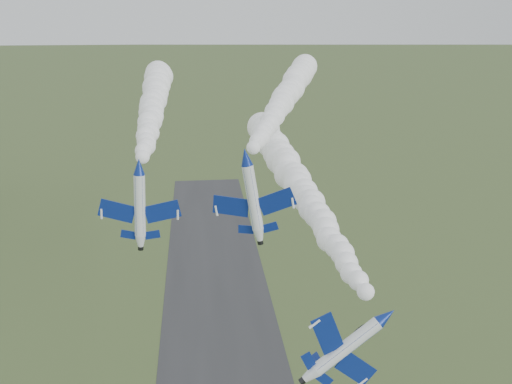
# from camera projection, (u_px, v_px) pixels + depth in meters

# --- Properties ---
(jet_lead) EXTENTS (5.69, 11.24, 7.59)m
(jet_lead) POSITION_uv_depth(u_px,v_px,m) (387.00, 316.00, 53.31)
(jet_lead) COLOR white
(smoke_trail_jet_lead) EXTENTS (13.49, 63.40, 5.72)m
(smoke_trail_jet_lead) POSITION_uv_depth(u_px,v_px,m) (298.00, 185.00, 84.06)
(smoke_trail_jet_lead) COLOR white
(jet_pair_left) EXTENTS (9.78, 11.77, 2.92)m
(jet_pair_left) POSITION_uv_depth(u_px,v_px,m) (139.00, 166.00, 67.54)
(jet_pair_left) COLOR white
(smoke_trail_jet_pair_left) EXTENTS (7.43, 65.25, 5.75)m
(smoke_trail_jet_pair_left) POSITION_uv_depth(u_px,v_px,m) (153.00, 102.00, 99.90)
(smoke_trail_jet_pair_left) COLOR white
(jet_pair_right) EXTENTS (10.46, 12.34, 3.37)m
(jet_pair_right) POSITION_uv_depth(u_px,v_px,m) (246.00, 157.00, 68.63)
(jet_pair_right) COLOR white
(smoke_trail_jet_pair_right) EXTENTS (24.39, 67.36, 5.65)m
(smoke_trail_jet_pair_right) POSITION_uv_depth(u_px,v_px,m) (287.00, 96.00, 102.57)
(smoke_trail_jet_pair_right) COLOR white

